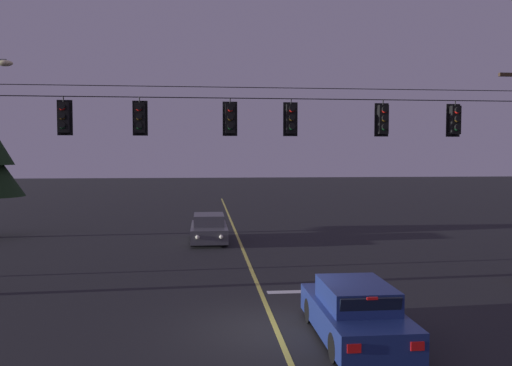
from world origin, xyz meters
TOP-DOWN VIEW (x-y plane):
  - ground_plane at (0.00, 0.00)m, footprint 180.00×180.00m
  - lane_centre_stripe at (0.00, 10.15)m, footprint 0.14×60.00m
  - stop_bar_paint at (1.90, 3.55)m, footprint 3.40×0.36m
  - signal_span_assembly at (0.00, 4.15)m, footprint 20.08×0.32m
  - traffic_light_leftmost at (-6.19, 4.14)m, footprint 0.48×0.41m
  - traffic_light_left_inner at (-3.84, 4.14)m, footprint 0.48×0.41m
  - traffic_light_centre at (-0.95, 4.14)m, footprint 0.48×0.41m
  - traffic_light_right_inner at (1.06, 4.14)m, footprint 0.48×0.41m
  - traffic_light_rightmost at (4.17, 4.14)m, footprint 0.48×0.41m
  - traffic_light_far_right at (6.70, 4.14)m, footprint 0.48×0.41m
  - car_waiting_near_lane at (1.77, -0.91)m, footprint 1.80×4.33m
  - car_oncoming_lead at (-1.56, 13.74)m, footprint 1.80×4.42m

SIDE VIEW (x-z plane):
  - ground_plane at x=0.00m, z-range 0.00..0.00m
  - lane_centre_stripe at x=0.00m, z-range 0.00..0.01m
  - stop_bar_paint at x=1.90m, z-range 0.00..0.01m
  - car_oncoming_lead at x=-1.56m, z-range -0.05..1.34m
  - car_waiting_near_lane at x=1.77m, z-range -0.05..1.34m
  - signal_span_assembly at x=0.00m, z-range 0.16..7.82m
  - traffic_light_leftmost at x=-6.19m, z-range 5.00..6.22m
  - traffic_light_left_inner at x=-3.84m, z-range 5.00..6.22m
  - traffic_light_centre at x=-0.95m, z-range 5.00..6.22m
  - traffic_light_right_inner at x=1.06m, z-range 5.00..6.22m
  - traffic_light_rightmost at x=4.17m, z-range 5.00..6.22m
  - traffic_light_far_right at x=6.70m, z-range 5.00..6.22m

